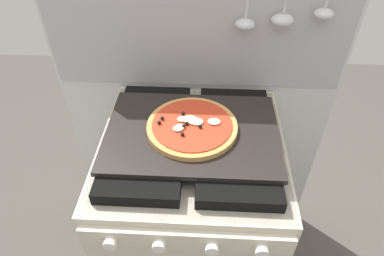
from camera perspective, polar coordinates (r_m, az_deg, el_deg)
kitchen_backsplash at (r=1.40m, az=0.85°, el=4.83°), size 1.10×0.09×1.55m
stove at (r=1.42m, az=-0.00°, el=-14.58°), size 0.60×0.64×0.90m
baking_tray at (r=1.07m, az=0.00°, el=-0.72°), size 0.54×0.38×0.02m
pizza_left at (r=1.06m, az=0.00°, el=0.31°), size 0.28×0.28×0.03m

